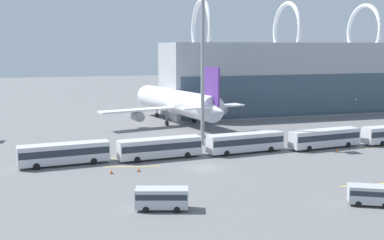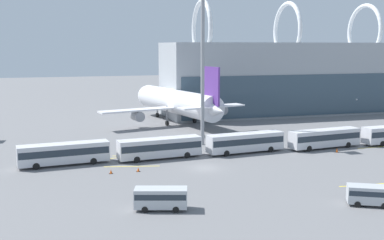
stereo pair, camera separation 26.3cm
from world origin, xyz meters
name	(u,v)px [view 2 (the right image)]	position (x,y,z in m)	size (l,w,h in m)	color
ground_plane	(205,168)	(0.00, 0.00, 0.00)	(440.00, 440.00, 0.00)	slate
terminal_building	(362,75)	(61.97, 50.07, 9.60)	(111.39, 18.85, 29.08)	#9EA3A8
airliner_at_gate_far	(179,102)	(6.63, 40.30, 4.94)	(38.03, 37.13, 13.54)	white
airliner_parked_remote	(352,90)	(63.92, 57.28, 4.91)	(39.18, 34.83, 13.50)	silver
shuttle_bus_0	(64,152)	(-19.70, 7.67, 1.93)	(13.52, 4.13, 3.29)	silver
shuttle_bus_1	(160,147)	(-5.05, 7.63, 1.93)	(13.52, 4.10, 3.29)	silver
shuttle_bus_2	(245,141)	(9.60, 7.84, 1.93)	(13.52, 4.12, 3.29)	silver
shuttle_bus_3	(324,137)	(24.25, 7.35, 1.93)	(13.53, 4.22, 3.29)	silver
service_van_foreground	(161,197)	(-10.14, -15.81, 1.42)	(6.09, 3.67, 2.41)	#B2B7BC
service_van_crossing	(370,194)	(12.62, -20.99, 1.32)	(5.29, 4.10, 2.24)	#B2B7BC
floodlight_mast	(203,45)	(4.74, 16.25, 17.78)	(2.09, 2.09, 31.69)	gray
lane_stripe_0	(147,156)	(-6.67, 9.76, 0.00)	(11.32, 0.25, 0.01)	yellow
lane_stripe_1	(112,158)	(-12.39, 9.92, 0.00)	(6.54, 0.25, 0.01)	yellow
lane_stripe_2	(132,166)	(-10.13, 3.98, 0.00)	(8.27, 0.25, 0.01)	yellow
lane_stripe_3	(381,184)	(19.51, -14.10, 0.00)	(11.98, 0.25, 0.01)	yellow
lane_stripe_4	(375,147)	(33.34, 5.44, 0.00)	(7.28, 0.25, 0.01)	yellow
traffic_cone_0	(337,150)	(24.50, 3.78, 0.36)	(0.55, 0.55, 0.75)	black
traffic_cone_1	(111,172)	(-13.57, 0.78, 0.30)	(0.51, 0.51, 0.61)	black
traffic_cone_2	(138,170)	(-9.71, 0.82, 0.29)	(0.53, 0.53, 0.59)	black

